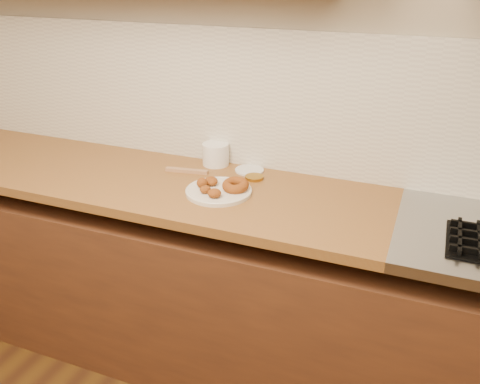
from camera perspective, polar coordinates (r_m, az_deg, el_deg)
name	(u,v)px	position (r m, az deg, el deg)	size (l,w,h in m)	color
wall_back	(293,68)	(2.14, 5.93, 13.73)	(4.00, 0.02, 2.70)	#AFA589
base_cabinet	(263,303)	(2.27, 2.60, -12.37)	(3.60, 0.60, 0.77)	#5B2F19
butcher_block	(125,178)	(2.28, -12.74, 1.57)	(2.30, 0.62, 0.04)	brown
backsplash	(290,104)	(2.17, 5.67, 9.78)	(3.60, 0.02, 0.60)	beige
donut_plate	(219,191)	(2.03, -2.41, 0.08)	(0.27, 0.27, 0.02)	silver
ring_donut	(235,185)	(2.02, -0.53, 0.78)	(0.11, 0.11, 0.04)	#924917
fried_dough_chunks	(209,186)	(2.02, -3.48, 0.66)	(0.15, 0.18, 0.04)	#924917
plastic_tub	(216,154)	(2.31, -2.75, 4.27)	(0.12, 0.12, 0.10)	white
tub_lid	(249,170)	(2.25, 1.06, 2.47)	(0.13, 0.13, 0.01)	silver
brass_jar_lid	(254,177)	(2.16, 1.61, 1.65)	(0.08, 0.08, 0.01)	#A07421
wooden_utensil	(187,171)	(2.24, -6.00, 2.39)	(0.19, 0.02, 0.01)	#A77851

